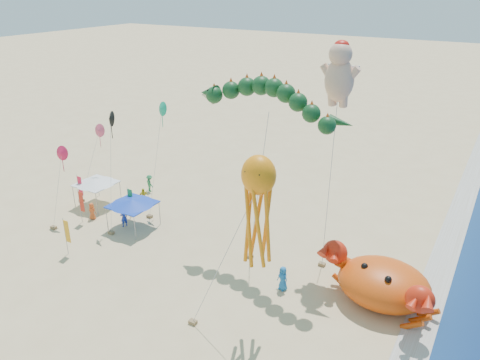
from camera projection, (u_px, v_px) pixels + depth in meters
name	position (u px, v px, depth m)	size (l,w,h in m)	color
ground	(249.00, 275.00, 34.52)	(320.00, 320.00, 0.00)	#D1B784
foam_strip	(418.00, 333.00, 28.89)	(320.00, 320.00, 0.00)	silver
crab_inflatable	(383.00, 283.00, 30.96)	(8.32, 6.97, 3.64)	#D8460B
dragon_kite	(267.00, 104.00, 32.24)	(11.69, 2.96, 13.50)	#0F3A19
cherub_kite	(340.00, 73.00, 31.85)	(2.06, 3.02, 16.43)	#EDB391
octopus_kite	(258.00, 203.00, 26.09)	(4.78, 2.95, 11.45)	orange
canopy_blue	(132.00, 202.00, 40.29)	(3.78, 3.78, 2.71)	gray
canopy_white	(96.00, 182.00, 44.43)	(3.63, 3.63, 2.71)	gray
feather_flags	(90.00, 204.00, 40.92)	(6.70, 6.94, 3.20)	gray
beachgoers	(161.00, 211.00, 42.29)	(20.45, 9.05, 1.83)	#CC5320
small_kites	(107.00, 138.00, 41.33)	(8.36, 10.07, 10.25)	#0E9C6F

